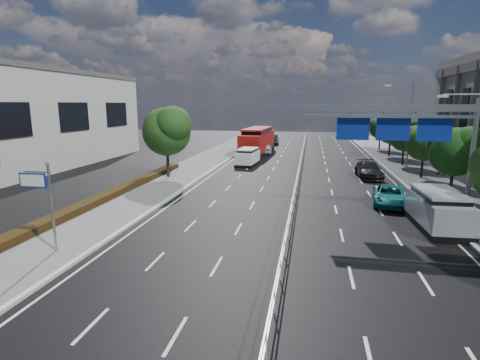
# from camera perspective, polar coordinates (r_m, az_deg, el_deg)

# --- Properties ---
(ground) EXTENTS (160.00, 160.00, 0.00)m
(ground) POSITION_cam_1_polar(r_m,az_deg,el_deg) (16.14, 6.37, -13.69)
(ground) COLOR black
(ground) RESTS_ON ground
(sidewalk_near) EXTENTS (5.00, 140.00, 0.14)m
(sidewalk_near) POSITION_cam_1_polar(r_m,az_deg,el_deg) (20.35, -28.44, -9.40)
(sidewalk_near) COLOR slate
(sidewalk_near) RESTS_ON ground
(kerb_near) EXTENTS (0.25, 140.00, 0.15)m
(kerb_near) POSITION_cam_1_polar(r_m,az_deg,el_deg) (18.92, -22.45, -10.40)
(kerb_near) COLOR silver
(kerb_near) RESTS_ON ground
(median_fence) EXTENTS (0.05, 85.00, 1.02)m
(median_fence) POSITION_cam_1_polar(r_m,az_deg,el_deg) (37.62, 9.03, 1.71)
(median_fence) COLOR silver
(median_fence) RESTS_ON ground
(hedge_near) EXTENTS (1.00, 36.00, 0.44)m
(hedge_near) POSITION_cam_1_polar(r_m,az_deg,el_deg) (25.08, -24.59, -4.55)
(hedge_near) COLOR black
(hedge_near) RESTS_ON sidewalk_near
(toilet_sign) EXTENTS (1.62, 0.18, 4.34)m
(toilet_sign) POSITION_cam_1_polar(r_m,az_deg,el_deg) (19.24, -27.99, -1.57)
(toilet_sign) COLOR gray
(toilet_sign) RESTS_ON ground
(overhead_gantry) EXTENTS (10.24, 0.38, 7.45)m
(overhead_gantry) POSITION_cam_1_polar(r_m,az_deg,el_deg) (25.32, 24.04, 7.72)
(overhead_gantry) COLOR gray
(overhead_gantry) RESTS_ON ground
(streetlight_far) EXTENTS (2.78, 2.40, 9.00)m
(streetlight_far) POSITION_cam_1_polar(r_m,az_deg,el_deg) (41.71, 24.13, 8.29)
(streetlight_far) COLOR gray
(streetlight_far) RESTS_ON ground
(near_tree_back) EXTENTS (4.84, 4.51, 6.69)m
(near_tree_back) POSITION_cam_1_polar(r_m,az_deg,el_deg) (35.09, -11.06, 7.66)
(near_tree_back) COLOR black
(near_tree_back) RESTS_ON ground
(far_tree_d) EXTENTS (3.85, 3.59, 5.34)m
(far_tree_d) POSITION_cam_1_polar(r_m,az_deg,el_deg) (30.98, 30.05, 4.12)
(far_tree_d) COLOR black
(far_tree_d) RESTS_ON ground
(far_tree_e) EXTENTS (3.63, 3.38, 5.13)m
(far_tree_e) POSITION_cam_1_polar(r_m,az_deg,el_deg) (38.11, 26.38, 5.38)
(far_tree_e) COLOR black
(far_tree_e) RESTS_ON ground
(far_tree_f) EXTENTS (3.52, 3.28, 5.02)m
(far_tree_f) POSITION_cam_1_polar(r_m,az_deg,el_deg) (45.36, 23.87, 6.31)
(far_tree_f) COLOR black
(far_tree_f) RESTS_ON ground
(far_tree_g) EXTENTS (3.96, 3.69, 5.45)m
(far_tree_g) POSITION_cam_1_polar(r_m,az_deg,el_deg) (52.66, 22.09, 7.33)
(far_tree_g) COLOR black
(far_tree_g) RESTS_ON ground
(far_tree_h) EXTENTS (3.41, 3.18, 4.91)m
(far_tree_h) POSITION_cam_1_polar(r_m,az_deg,el_deg) (60.04, 20.68, 7.53)
(far_tree_h) COLOR black
(far_tree_h) RESTS_ON ground
(white_minivan) EXTENTS (2.30, 4.58, 1.93)m
(white_minivan) POSITION_cam_1_polar(r_m,az_deg,el_deg) (42.43, 1.18, 3.53)
(white_minivan) COLOR black
(white_minivan) RESTS_ON ground
(red_bus) EXTENTS (3.55, 12.20, 3.60)m
(red_bus) POSITION_cam_1_polar(r_m,az_deg,el_deg) (52.12, 2.68, 6.05)
(red_bus) COLOR black
(red_bus) RESTS_ON ground
(near_car_silver) EXTENTS (2.08, 4.31, 1.42)m
(near_car_silver) POSITION_cam_1_polar(r_m,az_deg,el_deg) (52.53, 3.95, 4.80)
(near_car_silver) COLOR silver
(near_car_silver) RESTS_ON ground
(near_car_dark) EXTENTS (1.78, 5.04, 1.66)m
(near_car_dark) POSITION_cam_1_polar(r_m,az_deg,el_deg) (65.02, 4.97, 6.18)
(near_car_dark) COLOR black
(near_car_dark) RESTS_ON ground
(silver_minivan) EXTENTS (2.38, 5.24, 2.15)m
(silver_minivan) POSITION_cam_1_polar(r_m,az_deg,el_deg) (23.66, 27.93, -4.03)
(silver_minivan) COLOR black
(silver_minivan) RESTS_ON ground
(parked_car_teal) EXTENTS (2.71, 4.84, 1.28)m
(parked_car_teal) POSITION_cam_1_polar(r_m,az_deg,el_deg) (27.85, 21.83, -2.20)
(parked_car_teal) COLOR teal
(parked_car_teal) RESTS_ON ground
(parked_car_dark) EXTENTS (2.30, 5.20, 1.48)m
(parked_car_dark) POSITION_cam_1_polar(r_m,az_deg,el_deg) (37.31, 19.03, 1.47)
(parked_car_dark) COLOR black
(parked_car_dark) RESTS_ON ground
(pedestrian_b) EXTENTS (1.09, 0.94, 1.94)m
(pedestrian_b) POSITION_cam_1_polar(r_m,az_deg,el_deg) (40.98, 28.21, 2.10)
(pedestrian_b) COLOR gray
(pedestrian_b) RESTS_ON sidewalk_far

